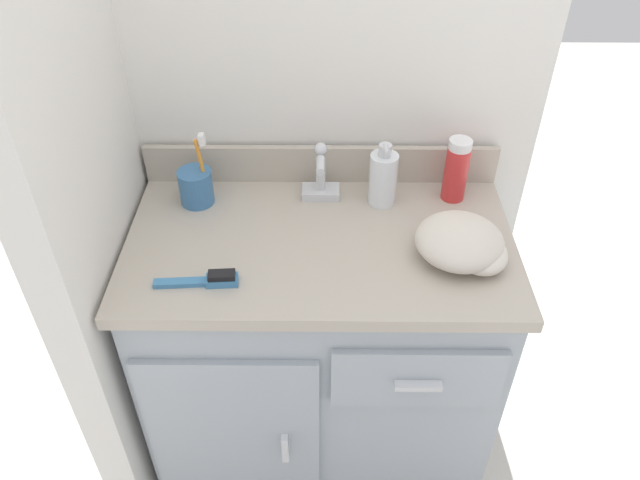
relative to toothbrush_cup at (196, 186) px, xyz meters
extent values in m
plane|color=beige|center=(0.29, -0.14, -0.80)|extent=(6.00, 6.00, 0.00)
cube|color=silver|center=(0.29, 0.15, 0.30)|extent=(1.05, 0.08, 2.20)
cube|color=silver|center=(-0.19, -0.14, 0.30)|extent=(0.08, 0.57, 2.20)
cube|color=#9EA8B2|center=(0.29, -0.14, -0.44)|extent=(0.84, 0.45, 0.73)
cube|color=#9EA8B2|center=(0.09, -0.38, -0.48)|extent=(0.40, 0.02, 0.58)
cube|color=#9EA8B2|center=(0.50, -0.38, -0.24)|extent=(0.37, 0.02, 0.17)
cube|color=silver|center=(0.21, -0.39, -0.48)|extent=(0.02, 0.02, 0.09)
cube|color=silver|center=(0.50, -0.39, -0.24)|extent=(0.10, 0.02, 0.01)
cube|color=#B2A899|center=(0.29, -0.14, -0.06)|extent=(0.87, 0.49, 0.03)
ellipsoid|color=#A49A8C|center=(0.29, -0.14, -0.14)|extent=(0.37, 0.28, 0.18)
cylinder|color=silver|center=(0.29, -0.14, -0.22)|extent=(0.03, 0.03, 0.01)
cube|color=#B2A899|center=(0.29, 0.09, 0.00)|extent=(0.87, 0.02, 0.10)
cube|color=silver|center=(0.29, 0.03, -0.04)|extent=(0.09, 0.06, 0.02)
cylinder|color=silver|center=(0.29, 0.03, 0.02)|extent=(0.02, 0.02, 0.08)
cylinder|color=silver|center=(0.29, 0.00, 0.06)|extent=(0.02, 0.06, 0.02)
sphere|color=silver|center=(0.29, 0.04, 0.08)|extent=(0.03, 0.03, 0.03)
cylinder|color=teal|center=(0.00, 0.00, 0.00)|extent=(0.08, 0.08, 0.09)
cylinder|color=orange|center=(0.02, 0.00, 0.04)|extent=(0.02, 0.01, 0.16)
cube|color=white|center=(0.03, 0.00, 0.12)|extent=(0.01, 0.02, 0.03)
cylinder|color=white|center=(0.44, 0.00, 0.02)|extent=(0.07, 0.07, 0.13)
cylinder|color=silver|center=(0.44, 0.00, 0.10)|extent=(0.03, 0.03, 0.03)
cylinder|color=silver|center=(0.44, -0.01, 0.11)|extent=(0.01, 0.04, 0.01)
cylinder|color=red|center=(0.61, 0.02, 0.02)|extent=(0.06, 0.06, 0.14)
cylinder|color=white|center=(0.61, 0.02, 0.10)|extent=(0.05, 0.05, 0.02)
cube|color=teal|center=(0.01, -0.29, -0.04)|extent=(0.11, 0.03, 0.01)
cube|color=teal|center=(0.09, -0.28, -0.04)|extent=(0.07, 0.04, 0.02)
cube|color=black|center=(0.09, -0.28, -0.02)|extent=(0.06, 0.03, 0.01)
ellipsoid|color=beige|center=(0.59, -0.19, 0.00)|extent=(0.19, 0.19, 0.08)
ellipsoid|color=silver|center=(0.63, -0.22, -0.02)|extent=(0.11, 0.13, 0.06)
camera|label=1|loc=(0.30, -1.21, 0.84)|focal=35.00mm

